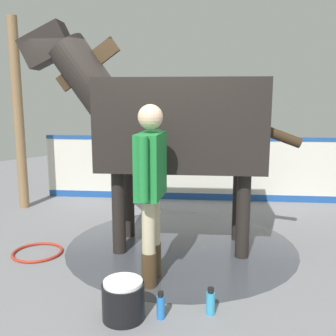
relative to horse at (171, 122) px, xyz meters
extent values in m
cube|color=gray|center=(0.21, 0.05, -1.56)|extent=(16.00, 16.00, 0.02)
cylinder|color=#42444C|center=(-0.08, 0.10, -1.55)|extent=(2.84, 2.84, 0.00)
cube|color=silver|center=(-1.86, -1.27, -1.01)|extent=(3.24, 4.18, 1.09)
cube|color=#1E4C99|center=(-1.86, -1.27, -0.43)|extent=(3.26, 4.19, 0.06)
cube|color=#1E4C99|center=(-1.86, -1.27, -1.49)|extent=(3.25, 4.18, 0.12)
cylinder|color=olive|center=(0.44, -2.96, -0.01)|extent=(0.16, 0.16, 3.08)
cube|color=black|center=(-0.08, 0.10, -0.02)|extent=(1.99, 2.14, 1.04)
cylinder|color=black|center=(0.59, -0.30, -1.05)|extent=(0.16, 0.16, 1.01)
cylinder|color=black|center=(0.14, -0.65, -1.05)|extent=(0.16, 0.16, 1.01)
cylinder|color=black|center=(-0.29, 0.85, -1.05)|extent=(0.16, 0.16, 1.01)
cylinder|color=black|center=(-0.75, 0.50, -1.05)|extent=(0.16, 0.16, 1.01)
cylinder|color=black|center=(0.61, -0.79, 0.51)|extent=(0.93, 1.01, 1.02)
cube|color=#382819|center=(0.61, -0.79, 0.66)|extent=(0.53, 0.66, 0.63)
cube|color=black|center=(0.90, -1.17, 0.89)|extent=(0.62, 0.69, 0.56)
cylinder|color=#382819|center=(-0.72, 0.94, -0.12)|extent=(0.52, 0.63, 0.35)
cylinder|color=#47331E|center=(0.75, 0.45, -1.37)|extent=(0.15, 0.15, 0.35)
cylinder|color=#C6B793|center=(0.75, 0.45, -0.93)|extent=(0.13, 0.13, 0.53)
cylinder|color=#47331E|center=(0.94, 0.58, -1.37)|extent=(0.15, 0.15, 0.35)
cylinder|color=#C6B793|center=(0.94, 0.58, -0.93)|extent=(0.13, 0.13, 0.53)
cube|color=#1E7F38|center=(0.85, 0.51, -0.36)|extent=(0.55, 0.46, 0.62)
cylinder|color=#1E7F38|center=(0.59, 0.35, -0.34)|extent=(0.09, 0.09, 0.59)
cylinder|color=#1E7F38|center=(1.10, 0.68, -0.34)|extent=(0.09, 0.09, 0.59)
sphere|color=beige|center=(0.85, 0.51, 0.10)|extent=(0.24, 0.24, 0.24)
cylinder|color=black|center=(1.48, 0.82, -1.39)|extent=(0.36, 0.36, 0.31)
cylinder|color=white|center=(1.48, 0.82, -1.23)|extent=(0.33, 0.33, 0.03)
cylinder|color=#3399CC|center=(0.93, 1.32, -1.45)|extent=(0.08, 0.08, 0.20)
cylinder|color=black|center=(0.93, 1.32, -1.33)|extent=(0.05, 0.05, 0.04)
cylinder|color=blue|center=(1.27, 1.05, -1.45)|extent=(0.07, 0.07, 0.20)
cylinder|color=black|center=(1.27, 1.05, -1.33)|extent=(0.05, 0.05, 0.04)
torus|color=#B72D1E|center=(1.29, -0.97, -1.53)|extent=(0.59, 0.59, 0.03)
camera|label=1|loc=(3.41, 3.14, 0.29)|focal=41.54mm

